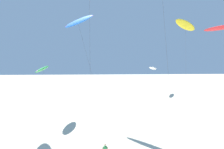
# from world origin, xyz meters

# --- Properties ---
(flying_kite_0) EXTENTS (6.08, 11.98, 7.63)m
(flying_kite_0) POSITION_xyz_m (14.12, 60.44, 6.87)
(flying_kite_0) COLOR white
(flying_kite_0) RESTS_ON ground
(flying_kite_2) EXTENTS (5.99, 9.96, 17.49)m
(flying_kite_2) POSITION_xyz_m (16.85, 46.52, 16.00)
(flying_kite_2) COLOR yellow
(flying_kite_2) RESTS_ON ground
(flying_kite_3) EXTENTS (5.18, 14.35, 16.57)m
(flying_kite_3) POSITION_xyz_m (25.93, 49.12, 15.98)
(flying_kite_3) COLOR red
(flying_kite_3) RESTS_ON ground
(flying_kite_5) EXTENTS (4.34, 9.77, 8.27)m
(flying_kite_5) POSITION_xyz_m (-9.08, 35.86, 7.53)
(flying_kite_5) COLOR green
(flying_kite_5) RESTS_ON ground
(flying_kite_6) EXTENTS (6.06, 8.88, 14.48)m
(flying_kite_6) POSITION_xyz_m (-3.68, 32.25, 13.71)
(flying_kite_6) COLOR blue
(flying_kite_6) RESTS_ON ground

